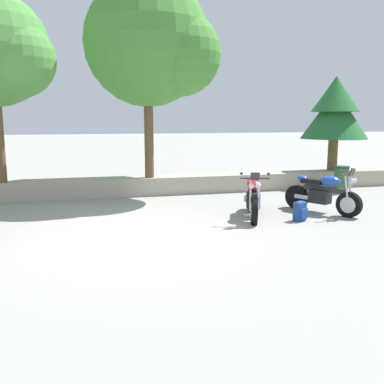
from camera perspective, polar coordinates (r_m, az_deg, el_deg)
name	(u,v)px	position (r m, az deg, el deg)	size (l,w,h in m)	color
ground_plane	(132,237)	(8.62, -8.02, -6.02)	(120.00, 120.00, 0.00)	gray
stone_wall	(114,187)	(13.24, -10.41, 0.69)	(36.00, 0.80, 0.55)	#A89E89
motorcycle_red_centre	(253,197)	(10.23, 8.22, -0.72)	(0.98, 1.99, 1.18)	black
motorcycle_blue_far_right	(323,194)	(11.11, 17.19, -0.23)	(1.19, 1.87, 1.18)	black
rider_backpack	(300,211)	(10.14, 14.32, -2.43)	(0.35, 0.34, 0.47)	navy
leafy_tree_mid_right	(154,45)	(13.15, -5.12, 19.02)	(3.90, 3.71, 5.84)	brown
pine_tree_far_right	(335,109)	(15.79, 18.68, 10.48)	(2.30, 2.30, 3.24)	brown
trash_bin	(341,179)	(14.31, 19.43, 1.60)	(0.46, 0.46, 0.86)	#335638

